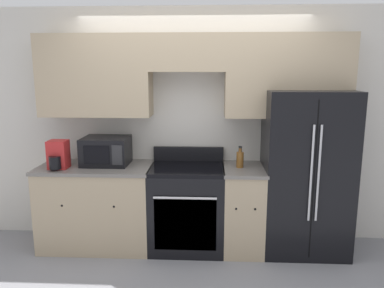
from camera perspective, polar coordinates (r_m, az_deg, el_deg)
The scene contains 9 objects.
ground_plane at distance 4.03m, azimuth -0.23°, elevation -17.32°, with size 12.00×12.00×0.00m, color gray.
wall_back at distance 4.14m, azimuth 0.24°, elevation 5.77°, with size 8.00×0.39×2.60m.
lower_cabinets_left at distance 4.30m, azimuth -14.21°, elevation -9.12°, with size 1.21×0.64×0.91m.
lower_cabinets_right at distance 4.13m, azimuth 7.74°, elevation -9.70°, with size 0.44×0.64×0.91m.
oven_range at distance 4.12m, azimuth -0.76°, elevation -9.59°, with size 0.79×0.65×1.07m.
refrigerator at distance 4.14m, azimuth 16.86°, elevation -4.14°, with size 0.88×0.72×1.73m.
microwave at distance 4.18m, azimuth -12.95°, elevation -1.02°, with size 0.49×0.41×0.30m.
bottle at distance 3.98m, azimuth 7.32°, elevation -2.30°, with size 0.08×0.08×0.23m.
electric_kettle at distance 4.14m, azimuth -19.76°, elevation -1.69°, with size 0.19×0.24×0.30m.
Camera 1 is at (0.19, -3.53, 1.93)m, focal length 35.00 mm.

